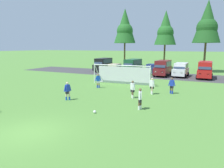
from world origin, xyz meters
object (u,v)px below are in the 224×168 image
Objects in this scene: player_winger_left at (133,89)px; parked_car_slot_center at (152,69)px; player_winger_right at (68,91)px; player_striker_near at (98,81)px; soccer_ball at (95,112)px; parked_car_slot_right at (181,70)px; parked_car_slot_left at (114,69)px; parked_car_slot_far_left at (103,64)px; player_trailing_back at (172,86)px; soccer_goal at (123,74)px; player_defender_far at (152,86)px; parked_car_slot_far_right at (205,69)px; player_midfield_center at (140,99)px; parked_car_slot_center_left at (133,66)px; parked_car_slot_center_right at (163,68)px.

player_winger_left is 0.39× the size of parked_car_slot_center.
player_winger_right is at bearing -95.29° from parked_car_slot_center.
player_winger_right is (0.33, -6.06, 0.00)m from player_striker_near.
soccer_ball is 0.05× the size of parked_car_slot_right.
parked_car_slot_center is (6.20, 2.29, 0.00)m from parked_car_slot_left.
player_striker_near is 15.20m from parked_car_slot_center.
parked_car_slot_far_left reaches higher than player_striker_near.
player_striker_near and player_trailing_back have the same top height.
soccer_goal reaches higher than parked_car_slot_right.
parked_car_slot_far_right reaches higher than player_defender_far.
player_midfield_center is 21.67m from parked_car_slot_left.
parked_car_slot_center_left is at bearing 116.89° from player_defender_far.
player_winger_left is at bearing -28.38° from player_striker_near.
parked_car_slot_right is (6.92, 19.86, 0.29)m from player_winger_right.
player_striker_near is (-4.40, 8.27, 0.71)m from soccer_ball.
player_defender_far is (6.47, -0.51, 0.00)m from player_striker_near.
player_midfield_center is 1.00× the size of player_defender_far.
player_defender_far and player_winger_left have the same top height.
parked_car_slot_far_left is (-14.30, 20.79, 0.52)m from player_midfield_center.
parked_car_slot_far_right is (10.45, 19.50, 0.52)m from player_winger_right.
player_striker_near is 5.99m from player_winger_left.
parked_car_slot_center_left is at bearing 110.25° from player_winger_left.
parked_car_slot_center is at bearing 95.20° from soccer_ball.
player_winger_left is at bearing 80.89° from soccer_ball.
parked_car_slot_right is at bearing 82.64° from soccer_ball.
parked_car_slot_center_right is at bearing -179.35° from parked_car_slot_far_right.
parked_car_slot_center_right is at bearing 98.06° from player_defender_far.
player_trailing_back is (8.20, 0.62, 0.00)m from player_striker_near.
player_winger_right is 19.87m from parked_car_slot_center_right.
parked_car_slot_center_left is (-2.66, 10.79, 0.05)m from soccer_goal.
parked_car_slot_far_right is at bearing 72.82° from player_defender_far.
parked_car_slot_far_left is (-15.48, 14.22, 0.52)m from player_trailing_back.
parked_car_slot_right reaches higher than player_trailing_back.
parked_car_slot_far_right reaches higher than player_trailing_back.
player_trailing_back is (2.93, 3.46, 0.00)m from player_winger_left.
player_winger_right and player_trailing_back have the same top height.
player_winger_right is at bearing -118.19° from parked_car_slot_far_right.
parked_car_slot_center_right is at bearing -7.10° from parked_car_slot_far_left.
soccer_ball is 0.05× the size of parked_car_slot_center_right.
player_trailing_back is 0.34× the size of parked_car_slot_far_right.
player_defender_far and player_trailing_back have the same top height.
parked_car_slot_center is at bearing 143.21° from parked_car_slot_center_right.
parked_car_slot_center is at bearing 166.17° from parked_car_slot_right.
soccer_ball is at bearing -113.13° from player_trailing_back.
player_winger_left is at bearing -69.75° from parked_car_slot_center_left.
soccer_goal is 7.44m from player_winger_left.
player_midfield_center is (2.62, 2.31, 0.71)m from soccer_ball.
parked_car_slot_right is (-0.94, 13.18, 0.29)m from player_trailing_back.
parked_car_slot_center_right is at bearing 77.88° from player_winger_right.
player_trailing_back is 0.39× the size of parked_car_slot_left.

